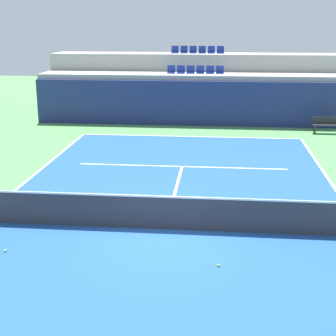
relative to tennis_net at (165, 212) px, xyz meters
name	(u,v)px	position (x,y,z in m)	size (l,w,h in m)	color
ground_plane	(165,229)	(0.00, 0.00, -0.51)	(80.00, 80.00, 0.00)	#4C8C4C
court_surface	(165,229)	(0.00, 0.00, -0.50)	(11.00, 24.00, 0.01)	#1E4C99
baseline_far	(190,136)	(0.00, 11.95, -0.50)	(11.00, 0.10, 0.00)	white
service_line_far	(182,166)	(0.00, 6.40, -0.50)	(8.26, 0.10, 0.00)	white
centre_service_line	(175,192)	(0.00, 3.20, -0.50)	(0.10, 6.40, 0.00)	white
back_wall	(194,103)	(0.00, 14.90, 0.71)	(17.65, 0.30, 2.44)	navy
stands_tier_lower	(195,97)	(0.00, 16.25, 0.85)	(17.65, 2.40, 2.71)	#9E9E99
stands_tier_upper	(197,84)	(0.00, 18.65, 1.34)	(17.65, 2.40, 3.69)	#9E9E99
seating_row_lower	(195,71)	(0.00, 16.35, 2.33)	(3.21, 0.44, 0.44)	navy
seating_row_upper	(198,51)	(0.00, 18.75, 3.31)	(3.21, 0.44, 0.44)	navy
tennis_net	(165,212)	(0.00, 0.00, 0.00)	(11.08, 0.08, 1.07)	black
player_bench	(327,124)	(6.93, 13.46, 0.00)	(1.50, 0.40, 0.85)	#232328
tennis_ball_0	(5,251)	(-3.82, -1.86, -0.47)	(0.07, 0.07, 0.07)	#CCE033
tennis_ball_1	(219,265)	(1.49, -2.13, -0.47)	(0.07, 0.07, 0.07)	#CCE033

